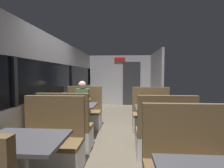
# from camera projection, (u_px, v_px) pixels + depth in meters

# --- Properties ---
(ground_plane) EXTENTS (3.30, 9.20, 0.02)m
(ground_plane) POSITION_uv_depth(u_px,v_px,m) (115.00, 137.00, 3.93)
(ground_plane) COLOR #665B4C
(carriage_window_panel_left) EXTENTS (0.09, 8.48, 2.30)m
(carriage_window_panel_left) POSITION_uv_depth(u_px,v_px,m) (52.00, 88.00, 3.96)
(carriage_window_panel_left) COLOR #B2B2B7
(carriage_window_panel_left) RESTS_ON ground_plane
(carriage_end_bulkhead) EXTENTS (2.90, 0.11, 2.30)m
(carriage_end_bulkhead) POSITION_uv_depth(u_px,v_px,m) (121.00, 80.00, 8.03)
(carriage_end_bulkhead) COLOR #B2B2B7
(carriage_end_bulkhead) RESTS_ON ground_plane
(carriage_aisle_panel_right) EXTENTS (0.08, 2.40, 2.30)m
(carriage_aisle_panel_right) POSITION_uv_depth(u_px,v_px,m) (156.00, 81.00, 6.75)
(carriage_aisle_panel_right) COLOR #B2B2B7
(carriage_aisle_panel_right) RESTS_ON ground_plane
(dining_table_near_window) EXTENTS (0.90, 0.70, 0.74)m
(dining_table_near_window) POSITION_uv_depth(u_px,v_px,m) (23.00, 148.00, 1.87)
(dining_table_near_window) COLOR #9E9EA3
(dining_table_near_window) RESTS_ON ground_plane
(bench_near_window_facing_entry) EXTENTS (0.95, 0.50, 1.10)m
(bench_near_window_facing_entry) POSITION_uv_depth(u_px,v_px,m) (51.00, 148.00, 2.58)
(bench_near_window_facing_entry) COLOR silver
(bench_near_window_facing_entry) RESTS_ON ground_plane
(dining_table_mid_window) EXTENTS (0.90, 0.70, 0.74)m
(dining_table_mid_window) POSITION_uv_depth(u_px,v_px,m) (76.00, 109.00, 3.95)
(dining_table_mid_window) COLOR #9E9EA3
(dining_table_mid_window) RESTS_ON ground_plane
(bench_mid_window_facing_end) EXTENTS (0.95, 0.50, 1.10)m
(bench_mid_window_facing_end) POSITION_uv_depth(u_px,v_px,m) (66.00, 132.00, 3.27)
(bench_mid_window_facing_end) COLOR silver
(bench_mid_window_facing_end) RESTS_ON ground_plane
(bench_mid_window_facing_entry) EXTENTS (0.95, 0.50, 1.10)m
(bench_mid_window_facing_entry) POSITION_uv_depth(u_px,v_px,m) (84.00, 115.00, 4.66)
(bench_mid_window_facing_entry) COLOR silver
(bench_mid_window_facing_entry) RESTS_ON ground_plane
(dining_table_rear_aisle) EXTENTS (0.90, 0.70, 0.74)m
(dining_table_rear_aisle) POSITION_uv_depth(u_px,v_px,m) (157.00, 112.00, 3.62)
(dining_table_rear_aisle) COLOR #9E9EA3
(dining_table_rear_aisle) RESTS_ON ground_plane
(bench_rear_aisle_facing_end) EXTENTS (0.95, 0.50, 1.10)m
(bench_rear_aisle_facing_end) POSITION_uv_depth(u_px,v_px,m) (164.00, 139.00, 2.95)
(bench_rear_aisle_facing_end) COLOR silver
(bench_rear_aisle_facing_end) RESTS_ON ground_plane
(bench_rear_aisle_facing_entry) EXTENTS (0.95, 0.50, 1.10)m
(bench_rear_aisle_facing_entry) POSITION_uv_depth(u_px,v_px,m) (151.00, 118.00, 4.34)
(bench_rear_aisle_facing_entry) COLOR silver
(bench_rear_aisle_facing_entry) RESTS_ON ground_plane
(seated_passenger) EXTENTS (0.47, 0.55, 1.26)m
(seated_passenger) POSITION_uv_depth(u_px,v_px,m) (83.00, 108.00, 4.58)
(seated_passenger) COLOR #26262D
(seated_passenger) RESTS_ON ground_plane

